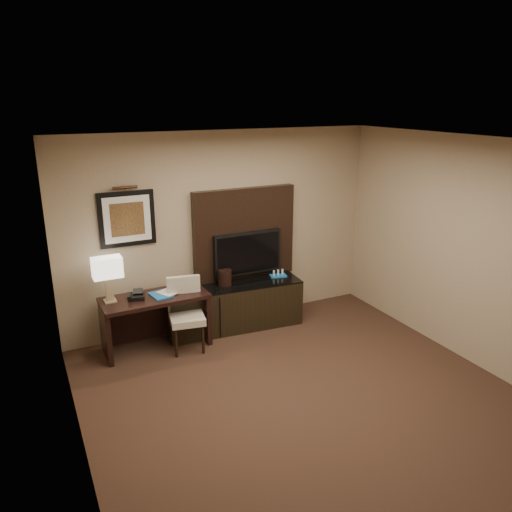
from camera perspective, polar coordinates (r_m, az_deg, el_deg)
floor at (r=5.45m, az=7.04°, el=-17.25°), size 4.50×5.00×0.01m
ceiling at (r=4.49m, az=8.37°, el=12.32°), size 4.50×5.00×0.01m
wall_back at (r=6.92m, az=-3.81°, el=2.99°), size 4.50×0.01×2.70m
wall_left at (r=4.10m, az=-19.94°, el=-8.82°), size 0.01×5.00×2.70m
wall_right at (r=6.28m, az=25.05°, el=-0.23°), size 0.01×5.00×2.70m
desk at (r=6.57m, az=-11.35°, el=-7.40°), size 1.34×0.60×0.71m
credenza at (r=7.00m, az=-2.52°, el=-5.71°), size 1.92×0.67×0.65m
tv_wall_panel at (r=7.00m, az=-1.33°, el=2.52°), size 1.50×0.12×1.30m
tv at (r=6.98m, az=-0.98°, el=0.35°), size 1.00×0.08×0.60m
artwork at (r=6.46m, az=-14.53°, el=4.13°), size 0.70×0.04×0.70m
picture_light at (r=6.34m, az=-14.74°, el=7.57°), size 0.04×0.04×0.30m
desk_chair at (r=6.42m, az=-7.91°, el=-6.99°), size 0.50×0.55×0.88m
table_lamp at (r=6.30m, az=-16.52°, el=-2.79°), size 0.34×0.21×0.53m
desk_phone at (r=6.38m, az=-13.52°, el=-4.37°), size 0.24×0.22×0.10m
blue_folder at (r=6.43m, az=-10.85°, el=-4.40°), size 0.27×0.33×0.02m
book at (r=6.37m, az=-10.72°, el=-3.49°), size 0.17×0.10×0.24m
water_bottle at (r=6.50m, az=-8.41°, el=-3.21°), size 0.07×0.07×0.19m
ice_bucket at (r=6.83m, az=-3.59°, el=-2.45°), size 0.21×0.21×0.21m
minibar_tray at (r=7.16m, az=2.54°, el=-2.02°), size 0.26×0.19×0.08m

